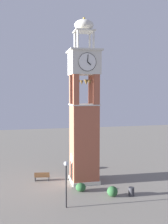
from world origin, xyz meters
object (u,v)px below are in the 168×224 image
object	(u,v)px
park_bench	(42,176)
lamp_post	(66,176)
clock_tower	(84,116)
trash_bin	(131,192)

from	to	relation	value
park_bench	lamp_post	xyz separation A→B (m)	(6.97, 1.51, 2.20)
clock_tower	lamp_post	world-z (taller)	clock_tower
clock_tower	trash_bin	world-z (taller)	clock_tower
trash_bin	park_bench	bearing A→B (deg)	-127.49
park_bench	clock_tower	bearing A→B (deg)	75.47
clock_tower	trash_bin	distance (m)	8.76
clock_tower	lamp_post	distance (m)	7.76
lamp_post	trash_bin	world-z (taller)	lamp_post
park_bench	trash_bin	bearing A→B (deg)	52.51
trash_bin	lamp_post	bearing A→B (deg)	-80.19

